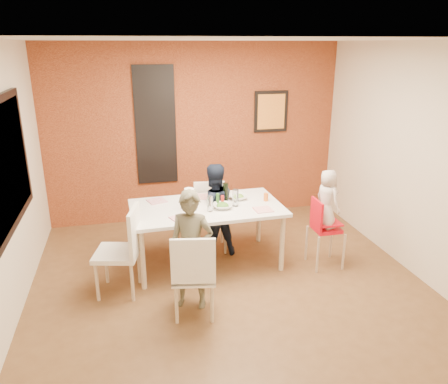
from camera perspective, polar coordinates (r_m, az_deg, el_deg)
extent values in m
plane|color=brown|center=(5.18, 0.77, -12.13)|extent=(4.50, 4.50, 0.00)
cube|color=silver|center=(4.44, 0.93, 19.29)|extent=(4.50, 4.50, 0.02)
cube|color=beige|center=(6.77, -3.79, 7.64)|extent=(4.50, 0.02, 2.70)
cube|color=beige|center=(2.67, 12.79, -11.29)|extent=(4.50, 0.02, 2.70)
cube|color=beige|center=(4.65, -27.14, 0.28)|extent=(0.02, 4.50, 2.70)
cube|color=beige|center=(5.60, 23.86, 3.64)|extent=(0.02, 4.50, 2.70)
cube|color=maroon|center=(6.75, -3.76, 7.61)|extent=(4.50, 0.02, 2.70)
cube|color=black|center=(4.78, -26.63, 3.33)|extent=(0.05, 1.70, 1.30)
cube|color=black|center=(4.78, -26.45, 3.34)|extent=(0.02, 1.55, 1.15)
cube|color=silver|center=(6.64, -8.93, 8.55)|extent=(0.55, 0.03, 1.70)
cube|color=black|center=(6.64, -8.93, 8.54)|extent=(0.60, 0.03, 1.76)
cube|color=black|center=(6.98, 6.15, 10.41)|extent=(0.54, 0.03, 0.64)
cube|color=#F6A636|center=(6.96, 6.19, 10.39)|extent=(0.44, 0.01, 0.54)
cube|color=white|center=(5.37, -2.28, -2.08)|extent=(1.87, 1.08, 0.04)
cylinder|color=beige|center=(5.03, -10.59, -8.71)|extent=(0.06, 0.06, 0.73)
cylinder|color=beige|center=(5.81, -11.31, -4.87)|extent=(0.06, 0.06, 0.73)
cylinder|color=beige|center=(5.38, 7.60, -6.64)|extent=(0.06, 0.06, 0.73)
cylinder|color=beige|center=(6.12, 4.57, -3.31)|extent=(0.06, 0.06, 0.73)
cube|color=white|center=(4.51, -3.92, -10.75)|extent=(0.50, 0.50, 0.05)
cube|color=white|center=(4.22, -4.05, -9.17)|extent=(0.43, 0.12, 0.49)
cylinder|color=beige|center=(4.78, -1.65, -12.06)|extent=(0.04, 0.04, 0.42)
cylinder|color=beige|center=(4.48, -1.56, -14.39)|extent=(0.04, 0.04, 0.42)
cylinder|color=beige|center=(4.79, -5.99, -12.10)|extent=(0.04, 0.04, 0.42)
cylinder|color=beige|center=(4.49, -6.23, -14.43)|extent=(0.04, 0.04, 0.42)
cube|color=white|center=(5.85, -1.71, -3.63)|extent=(0.45, 0.45, 0.05)
cube|color=white|center=(5.94, -1.93, -0.83)|extent=(0.42, 0.08, 0.47)
cylinder|color=#C6B093|center=(5.77, -3.20, -6.39)|extent=(0.03, 0.03, 0.41)
cylinder|color=#C6B093|center=(6.08, -3.47, -5.03)|extent=(0.03, 0.03, 0.41)
cylinder|color=#C6B093|center=(5.81, 0.17, -6.21)|extent=(0.03, 0.03, 0.41)
cylinder|color=#C6B093|center=(6.12, -0.27, -4.86)|extent=(0.03, 0.03, 0.41)
cube|color=white|center=(4.99, -13.81, -7.79)|extent=(0.56, 0.56, 0.05)
cube|color=white|center=(4.83, -11.61, -5.06)|extent=(0.15, 0.46, 0.53)
cylinder|color=tan|center=(5.31, -15.13, -9.18)|extent=(0.04, 0.04, 0.46)
cylinder|color=tan|center=(5.22, -11.05, -9.35)|extent=(0.04, 0.04, 0.46)
cylinder|color=tan|center=(4.99, -16.26, -11.22)|extent=(0.04, 0.04, 0.46)
cylinder|color=tan|center=(4.90, -11.91, -11.44)|extent=(0.04, 0.04, 0.46)
cube|color=red|center=(5.55, 13.21, -4.66)|extent=(0.31, 0.31, 0.05)
cube|color=red|center=(5.41, 11.99, -2.85)|extent=(0.03, 0.31, 0.36)
cube|color=red|center=(5.52, 13.28, -3.84)|extent=(0.31, 0.31, 0.02)
cylinder|color=tan|center=(5.60, 15.38, -7.59)|extent=(0.03, 0.03, 0.48)
cylinder|color=tan|center=(5.45, 12.15, -8.06)|extent=(0.03, 0.03, 0.48)
cylinder|color=tan|center=(5.87, 13.82, -6.17)|extent=(0.03, 0.03, 0.48)
cylinder|color=tan|center=(5.73, 10.72, -6.57)|extent=(0.03, 0.03, 0.48)
imported|color=brown|center=(4.56, -4.31, -7.59)|extent=(0.55, 0.46, 1.28)
imported|color=black|center=(5.64, -1.41, -2.41)|extent=(0.67, 0.56, 1.24)
imported|color=beige|center=(5.40, 13.33, -0.91)|extent=(0.33, 0.41, 0.73)
cube|color=white|center=(5.01, -5.45, -3.43)|extent=(0.31, 0.31, 0.01)
cube|color=white|center=(5.69, -2.45, -0.58)|extent=(0.26, 0.26, 0.01)
cube|color=white|center=(5.26, 5.14, -2.30)|extent=(0.22, 0.22, 0.01)
cube|color=silver|center=(5.59, -8.75, -1.15)|extent=(0.27, 0.27, 0.01)
imported|color=silver|center=(5.29, -0.18, -1.86)|extent=(0.26, 0.26, 0.06)
imported|color=white|center=(5.59, 1.85, -0.70)|extent=(0.26, 0.26, 0.05)
cylinder|color=black|center=(5.46, 0.21, -0.09)|extent=(0.07, 0.07, 0.25)
cylinder|color=silver|center=(5.17, -1.84, -1.54)|extent=(0.07, 0.07, 0.19)
cylinder|color=white|center=(5.34, 1.52, -0.77)|extent=(0.07, 0.07, 0.21)
cylinder|color=white|center=(5.22, -4.54, -0.96)|extent=(0.12, 0.12, 0.27)
cylinder|color=red|center=(5.32, -0.20, -1.22)|extent=(0.04, 0.04, 0.15)
cylinder|color=#2F6E24|center=(5.36, -0.83, -1.00)|extent=(0.04, 0.04, 0.15)
cylinder|color=brown|center=(5.36, -1.91, -1.15)|extent=(0.03, 0.03, 0.13)
cylinder|color=#D66217|center=(5.55, 5.49, -0.66)|extent=(0.06, 0.06, 0.10)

